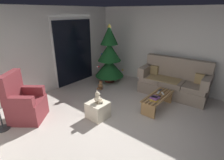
{
  "coord_description": "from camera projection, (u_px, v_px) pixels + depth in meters",
  "views": [
    {
      "loc": [
        -2.55,
        -1.73,
        2.35
      ],
      "look_at": [
        0.4,
        0.7,
        0.85
      ],
      "focal_mm": 28.24,
      "sensor_mm": 36.0,
      "label": 1
    }
  ],
  "objects": [
    {
      "name": "remote_white",
      "position": [
        163.0,
        93.0,
        4.54
      ],
      "size": [
        0.15,
        0.13,
        0.02
      ],
      "primitive_type": "cube",
      "rotation": [
        0.0,
        0.0,
        2.22
      ],
      "color": "silver",
      "rests_on": "coffee_table"
    },
    {
      "name": "patio_door_frame",
      "position": [
        74.0,
        51.0,
        5.92
      ],
      "size": [
        1.6,
        0.02,
        2.2
      ],
      "primitive_type": "cube",
      "color": "silver",
      "rests_on": "ground"
    },
    {
      "name": "patio_door_glass",
      "position": [
        75.0,
        52.0,
        5.93
      ],
      "size": [
        1.5,
        0.02,
        2.1
      ],
      "primitive_type": "cube",
      "color": "black",
      "rests_on": "ground"
    },
    {
      "name": "remote_graphite",
      "position": [
        160.0,
        90.0,
        4.7
      ],
      "size": [
        0.16,
        0.04,
        0.02
      ],
      "primitive_type": "cube",
      "rotation": [
        0.0,
        0.0,
        4.71
      ],
      "color": "#333338",
      "rests_on": "coffee_table"
    },
    {
      "name": "cell_phone",
      "position": [
        155.0,
        97.0,
        4.17
      ],
      "size": [
        0.11,
        0.16,
        0.01
      ],
      "primitive_type": "cube",
      "rotation": [
        0.0,
        0.0,
        0.32
      ],
      "color": "black",
      "rests_on": "book_stack"
    },
    {
      "name": "ottoman",
      "position": [
        98.0,
        110.0,
        4.12
      ],
      "size": [
        0.44,
        0.44,
        0.39
      ],
      "primitive_type": "cube",
      "color": "beige",
      "rests_on": "ground"
    },
    {
      "name": "wall_right",
      "position": [
        182.0,
        50.0,
        5.31
      ],
      "size": [
        0.12,
        6.0,
        2.5
      ],
      "primitive_type": "cube",
      "color": "beige",
      "rests_on": "ground"
    },
    {
      "name": "christmas_tree",
      "position": [
        109.0,
        57.0,
        6.0
      ],
      "size": [
        1.0,
        1.0,
        1.99
      ],
      "color": "#4C1E19",
      "rests_on": "ground"
    },
    {
      "name": "book_stack",
      "position": [
        155.0,
        99.0,
        4.19
      ],
      "size": [
        0.23,
        0.23,
        0.09
      ],
      "color": "#B79333",
      "rests_on": "coffee_table"
    },
    {
      "name": "couch",
      "position": [
        173.0,
        82.0,
        5.19
      ],
      "size": [
        0.91,
        1.99,
        1.08
      ],
      "color": "gray",
      "rests_on": "ground"
    },
    {
      "name": "ground_plane",
      "position": [
        126.0,
        130.0,
        3.72
      ],
      "size": [
        7.0,
        7.0,
        0.0
      ],
      "primitive_type": "plane",
      "color": "#BCB2A8"
    },
    {
      "name": "remote_silver",
      "position": [
        158.0,
        92.0,
        4.59
      ],
      "size": [
        0.16,
        0.08,
        0.02
      ],
      "primitive_type": "cube",
      "rotation": [
        0.0,
        0.0,
        4.92
      ],
      "color": "#ADADB2",
      "rests_on": "coffee_table"
    },
    {
      "name": "coffee_table",
      "position": [
        158.0,
        100.0,
        4.48
      ],
      "size": [
        1.1,
        0.4,
        0.36
      ],
      "color": "#9E7547",
      "rests_on": "ground"
    },
    {
      "name": "teddy_bear_cream",
      "position": [
        98.0,
        98.0,
        4.0
      ],
      "size": [
        0.22,
        0.21,
        0.29
      ],
      "color": "beige",
      "rests_on": "ottoman"
    },
    {
      "name": "wall_back",
      "position": [
        40.0,
        52.0,
        5.07
      ],
      "size": [
        5.72,
        0.12,
        2.5
      ],
      "primitive_type": "cube",
      "color": "beige",
      "rests_on": "ground"
    },
    {
      "name": "remote_black",
      "position": [
        158.0,
        97.0,
        4.36
      ],
      "size": [
        0.16,
        0.1,
        0.02
      ],
      "primitive_type": "cube",
      "rotation": [
        0.0,
        0.0,
        4.31
      ],
      "color": "black",
      "rests_on": "coffee_table"
    },
    {
      "name": "teddy_bear_chestnut_by_tree",
      "position": [
        100.0,
        86.0,
        5.64
      ],
      "size": [
        0.19,
        0.2,
        0.29
      ],
      "color": "brown",
      "rests_on": "ground"
    },
    {
      "name": "armchair",
      "position": [
        25.0,
        104.0,
        3.98
      ],
      "size": [
        0.96,
        0.96,
        1.13
      ],
      "color": "maroon",
      "rests_on": "ground"
    }
  ]
}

